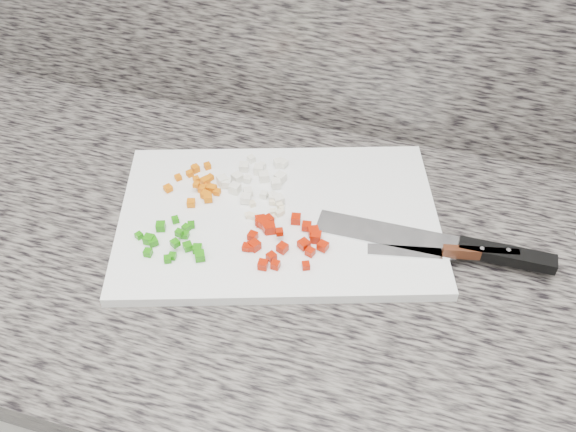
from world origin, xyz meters
name	(u,v)px	position (x,y,z in m)	size (l,w,h in m)	color
cabinet	(308,424)	(0.00, 1.44, 0.43)	(3.92, 0.62, 0.86)	silver
countertop	(315,266)	(0.00, 1.44, 0.88)	(3.96, 0.64, 0.04)	#656059
cutting_board	(279,218)	(-0.07, 1.49, 0.91)	(0.46, 0.30, 0.02)	white
carrot_pile	(200,185)	(-0.20, 1.51, 0.92)	(0.09, 0.10, 0.02)	#DA6604
onion_pile	(255,181)	(-0.12, 1.54, 0.92)	(0.11, 0.11, 0.01)	white
green_pepper_pile	(173,241)	(-0.19, 1.39, 0.92)	(0.11, 0.08, 0.02)	#1E7E0B
red_pepper_pile	(281,237)	(-0.05, 1.44, 0.92)	(0.11, 0.11, 0.02)	#A31602
garlic_pile	(267,211)	(-0.09, 1.49, 0.92)	(0.06, 0.05, 0.01)	#F6E7BE
chef_knife	(464,248)	(0.19, 1.49, 0.92)	(0.32, 0.05, 0.02)	silver
paring_knife	(461,253)	(0.19, 1.48, 0.92)	(0.20, 0.05, 0.02)	silver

